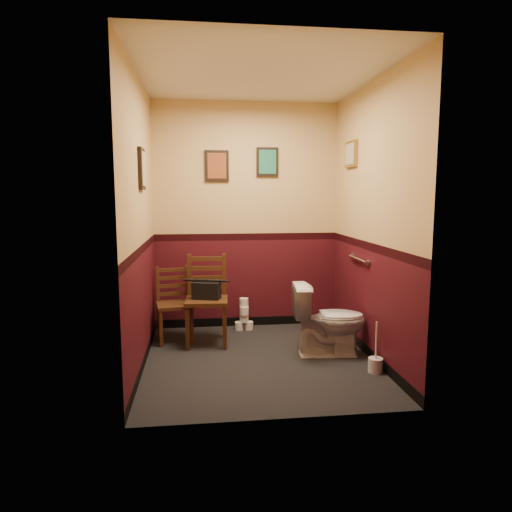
{
  "coord_description": "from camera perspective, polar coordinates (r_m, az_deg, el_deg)",
  "views": [
    {
      "loc": [
        -0.55,
        -4.28,
        1.62
      ],
      "look_at": [
        0.0,
        0.25,
        1.0
      ],
      "focal_mm": 32.0,
      "sensor_mm": 36.0,
      "label": 1
    }
  ],
  "objects": [
    {
      "name": "wall_right",
      "position": [
        4.59,
        14.19,
        4.14
      ],
      "size": [
        0.0,
        2.4,
        2.7
      ],
      "primitive_type": "cube",
      "rotation": [
        1.57,
        0.0,
        -1.57
      ],
      "color": "#3E0D16",
      "rests_on": "ground"
    },
    {
      "name": "wall_left",
      "position": [
        4.32,
        -14.27,
        3.93
      ],
      "size": [
        0.0,
        2.4,
        2.7
      ],
      "primitive_type": "cube",
      "rotation": [
        1.57,
        0.0,
        1.57
      ],
      "color": "#3E0D16",
      "rests_on": "ground"
    },
    {
      "name": "framed_print_back_a",
      "position": [
        5.47,
        -4.92,
        11.17
      ],
      "size": [
        0.28,
        0.04,
        0.36
      ],
      "color": "black",
      "rests_on": "wall_back"
    },
    {
      "name": "framed_print_back_b",
      "position": [
        5.53,
        1.43,
        11.68
      ],
      "size": [
        0.26,
        0.04,
        0.34
      ],
      "color": "black",
      "rests_on": "wall_back"
    },
    {
      "name": "handbag",
      "position": [
        4.93,
        -6.22,
        -4.28
      ],
      "size": [
        0.32,
        0.22,
        0.21
      ],
      "rotation": [
        0.0,
        0.0,
        -0.28
      ],
      "color": "black",
      "rests_on": "chair_right"
    },
    {
      "name": "framed_print_right",
      "position": [
        5.16,
        11.78,
        12.36
      ],
      "size": [
        0.04,
        0.34,
        0.28
      ],
      "color": "olive",
      "rests_on": "wall_right"
    },
    {
      "name": "wall_back",
      "position": [
        5.51,
        -1.2,
        4.93
      ],
      "size": [
        2.2,
        0.0,
        2.7
      ],
      "primitive_type": "cube",
      "rotation": [
        1.57,
        0.0,
        0.0
      ],
      "color": "#3E0D16",
      "rests_on": "ground"
    },
    {
      "name": "ceiling",
      "position": [
        4.45,
        0.42,
        21.81
      ],
      "size": [
        2.2,
        2.4,
        0.0
      ],
      "primitive_type": "cube",
      "rotation": [
        3.14,
        0.0,
        0.0
      ],
      "color": "silver",
      "rests_on": "ground"
    },
    {
      "name": "chair_left",
      "position": [
        5.17,
        -10.19,
        -5.93
      ],
      "size": [
        0.44,
        0.44,
        0.82
      ],
      "rotation": [
        0.0,
        0.0,
        0.16
      ],
      "color": "#492A16",
      "rests_on": "floor"
    },
    {
      "name": "wall_front",
      "position": [
        3.14,
        3.22,
        2.82
      ],
      "size": [
        2.2,
        0.0,
        2.7
      ],
      "primitive_type": "cube",
      "rotation": [
        -1.57,
        0.0,
        0.0
      ],
      "color": "#3E0D16",
      "rests_on": "ground"
    },
    {
      "name": "tp_stack",
      "position": [
        5.52,
        -1.5,
        -7.57
      ],
      "size": [
        0.22,
        0.14,
        0.39
      ],
      "color": "silver",
      "rests_on": "floor"
    },
    {
      "name": "toilet_brush",
      "position": [
        4.42,
        14.7,
        -12.93
      ],
      "size": [
        0.13,
        0.13,
        0.47
      ],
      "color": "silver",
      "rests_on": "floor"
    },
    {
      "name": "chair_right",
      "position": [
        5.0,
        -6.18,
        -5.45
      ],
      "size": [
        0.47,
        0.47,
        0.96
      ],
      "rotation": [
        0.0,
        0.0,
        -0.06
      ],
      "color": "#492A16",
      "rests_on": "floor"
    },
    {
      "name": "framed_print_left",
      "position": [
        4.41,
        -14.05,
        10.51
      ],
      "size": [
        0.04,
        0.3,
        0.38
      ],
      "color": "black",
      "rests_on": "wall_left"
    },
    {
      "name": "grab_bar",
      "position": [
        4.85,
        12.63,
        -0.38
      ],
      "size": [
        0.05,
        0.56,
        0.06
      ],
      "color": "silver",
      "rests_on": "wall_right"
    },
    {
      "name": "toilet",
      "position": [
        4.7,
        9.09,
        -7.92
      ],
      "size": [
        0.76,
        0.47,
        0.72
      ],
      "primitive_type": "imported",
      "rotation": [
        0.0,
        0.0,
        1.48
      ],
      "color": "white",
      "rests_on": "floor"
    },
    {
      "name": "floor",
      "position": [
        4.6,
        0.39,
        -12.85
      ],
      "size": [
        2.2,
        2.4,
        0.0
      ],
      "primitive_type": "cube",
      "color": "black",
      "rests_on": "ground"
    }
  ]
}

